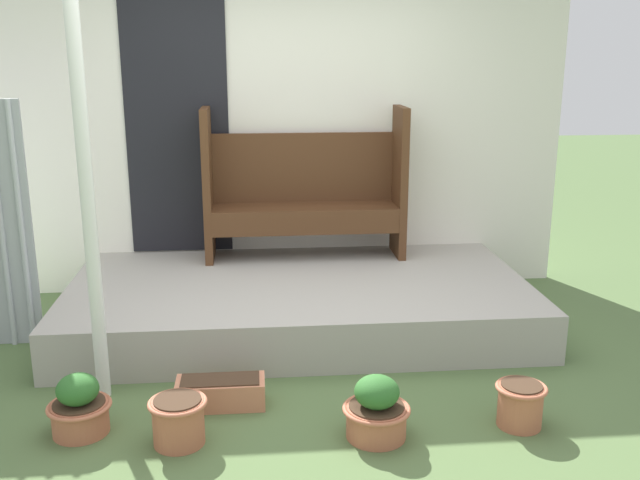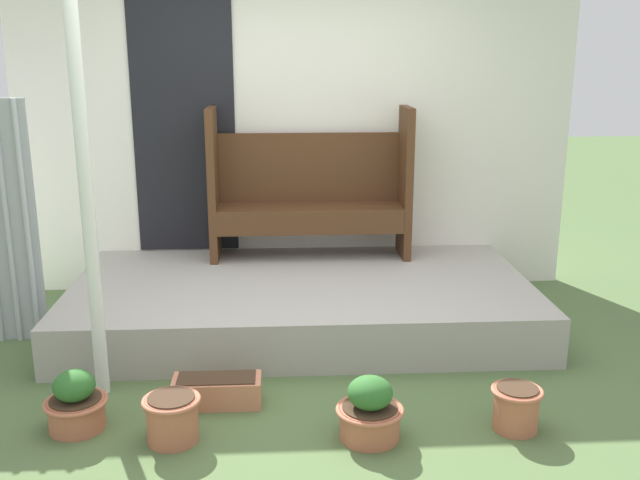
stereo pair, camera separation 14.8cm
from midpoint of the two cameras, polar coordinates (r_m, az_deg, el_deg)
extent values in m
plane|color=#516B3D|center=(4.43, -2.68, -10.89)|extent=(24.00, 24.00, 0.00)
cube|color=#A8A399|center=(5.17, -2.52, -5.01)|extent=(3.25, 1.74, 0.33)
cube|color=white|center=(5.79, -3.10, 8.71)|extent=(4.45, 0.06, 2.60)
cube|color=black|center=(5.78, -12.08, 8.80)|extent=(0.80, 0.02, 2.00)
cylinder|color=#AAB0B5|center=(5.09, -24.90, 0.94)|extent=(0.04, 0.04, 1.64)
cylinder|color=#AAB0B5|center=(5.05, -23.56, 0.99)|extent=(0.04, 0.04, 1.64)
cylinder|color=white|center=(4.06, -19.04, 2.40)|extent=(0.08, 0.08, 2.21)
cube|color=#4C2D19|center=(5.58, -9.72, 4.33)|extent=(0.06, 0.40, 1.18)
cube|color=#4C2D19|center=(5.66, 5.63, 4.62)|extent=(0.06, 0.40, 1.18)
cube|color=#4C2D19|center=(5.61, -1.98, 2.55)|extent=(1.44, 0.41, 0.04)
cube|color=#4C2D19|center=(5.45, -1.86, 1.16)|extent=(1.44, 0.04, 0.15)
cube|color=#4C2D19|center=(5.73, -2.10, 5.82)|extent=(1.44, 0.05, 0.55)
cylinder|color=#B76647|center=(4.03, -19.65, -13.28)|extent=(0.29, 0.29, 0.16)
torus|color=#B76647|center=(4.00, -19.74, -12.39)|extent=(0.33, 0.33, 0.02)
cylinder|color=#422D1E|center=(3.99, -19.76, -12.18)|extent=(0.27, 0.27, 0.01)
ellipsoid|color=#2D6628|center=(3.96, -19.86, -11.18)|extent=(0.22, 0.22, 0.16)
cylinder|color=#B76647|center=(3.79, -12.38, -14.03)|extent=(0.26, 0.26, 0.24)
torus|color=#B76647|center=(3.74, -12.48, -12.61)|extent=(0.30, 0.30, 0.02)
cylinder|color=#422D1E|center=(3.73, -12.49, -12.39)|extent=(0.24, 0.24, 0.01)
cylinder|color=#B76647|center=(3.78, 3.37, -14.31)|extent=(0.31, 0.31, 0.17)
torus|color=#B76647|center=(3.75, 3.38, -13.34)|extent=(0.35, 0.35, 0.02)
cylinder|color=#422D1E|center=(3.74, 3.39, -13.13)|extent=(0.28, 0.28, 0.01)
ellipsoid|color=#2D6628|center=(3.70, 3.41, -12.04)|extent=(0.23, 0.23, 0.17)
cylinder|color=#B76647|center=(3.98, 14.67, -12.70)|extent=(0.23, 0.23, 0.23)
torus|color=#B76647|center=(3.94, 14.77, -11.37)|extent=(0.27, 0.27, 0.02)
cylinder|color=#422D1E|center=(3.93, 14.78, -11.16)|extent=(0.21, 0.21, 0.01)
cube|color=tan|center=(4.12, -9.00, -11.99)|extent=(0.49, 0.21, 0.16)
cube|color=#422D1E|center=(4.08, -9.04, -10.97)|extent=(0.43, 0.18, 0.01)
camera|label=1|loc=(0.07, -90.95, -0.26)|focal=40.00mm
camera|label=2|loc=(0.07, 89.05, 0.26)|focal=40.00mm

